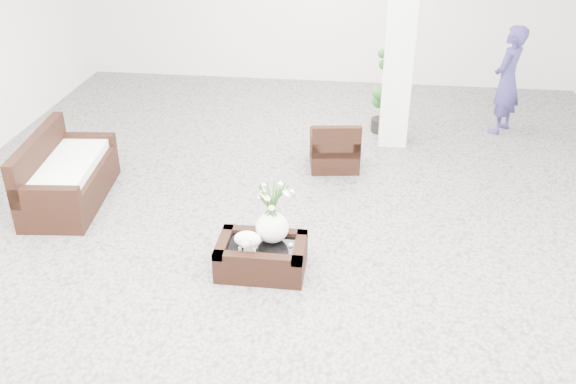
# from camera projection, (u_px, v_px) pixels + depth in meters

# --- Properties ---
(ground) EXTENTS (11.00, 11.00, 0.00)m
(ground) POSITION_uv_depth(u_px,v_px,m) (289.00, 236.00, 7.22)
(ground) COLOR gray
(ground) RESTS_ON ground
(column) EXTENTS (0.40, 0.40, 3.50)m
(column) POSITION_uv_depth(u_px,v_px,m) (402.00, 24.00, 8.70)
(column) COLOR white
(column) RESTS_ON ground
(coffee_table) EXTENTS (0.90, 0.60, 0.31)m
(coffee_table) POSITION_uv_depth(u_px,v_px,m) (262.00, 258.00, 6.56)
(coffee_table) COLOR black
(coffee_table) RESTS_ON ground
(sheep_figurine) EXTENTS (0.28, 0.23, 0.21)m
(sheep_figurine) POSITION_uv_depth(u_px,v_px,m) (248.00, 241.00, 6.36)
(sheep_figurine) COLOR white
(sheep_figurine) RESTS_ON coffee_table
(planter_narcissus) EXTENTS (0.44, 0.44, 0.80)m
(planter_narcissus) POSITION_uv_depth(u_px,v_px,m) (272.00, 207.00, 6.37)
(planter_narcissus) COLOR white
(planter_narcissus) RESTS_ON coffee_table
(tealight) EXTENTS (0.04, 0.04, 0.03)m
(tealight) POSITION_uv_depth(u_px,v_px,m) (291.00, 245.00, 6.47)
(tealight) COLOR white
(tealight) RESTS_ON coffee_table
(armchair) EXTENTS (0.73, 0.71, 0.69)m
(armchair) POSITION_uv_depth(u_px,v_px,m) (335.00, 143.00, 8.64)
(armchair) COLOR black
(armchair) RESTS_ON ground
(loveseat) EXTENTS (0.94, 1.69, 0.86)m
(loveseat) POSITION_uv_depth(u_px,v_px,m) (67.00, 170.00, 7.73)
(loveseat) COLOR black
(loveseat) RESTS_ON ground
(topiary) EXTENTS (0.34, 0.34, 1.28)m
(topiary) POSITION_uv_depth(u_px,v_px,m) (383.00, 92.00, 9.58)
(topiary) COLOR #1F4D18
(topiary) RESTS_ON ground
(shopper) EXTENTS (0.66, 0.71, 1.64)m
(shopper) POSITION_uv_depth(u_px,v_px,m) (507.00, 80.00, 9.51)
(shopper) COLOR navy
(shopper) RESTS_ON ground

